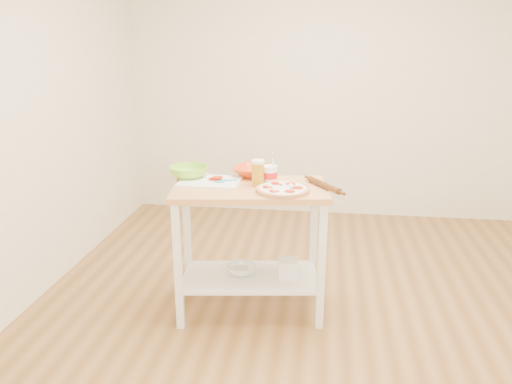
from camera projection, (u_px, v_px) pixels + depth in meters
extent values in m
cube|color=olive|center=(312.00, 324.00, 3.35)|extent=(4.00, 4.50, 0.02)
cube|color=white|center=(323.00, 87.00, 5.09)|extent=(4.00, 0.02, 2.70)
cube|color=white|center=(301.00, 343.00, 0.81)|extent=(4.00, 0.02, 2.70)
cube|color=white|center=(5.00, 115.00, 3.21)|extent=(0.02, 4.50, 2.70)
cube|color=tan|center=(250.00, 189.00, 3.25)|extent=(1.06, 0.67, 0.04)
cube|color=white|center=(250.00, 277.00, 3.43)|extent=(0.98, 0.60, 0.02)
cube|color=white|center=(178.00, 268.00, 3.16)|extent=(0.06, 0.06, 0.86)
cube|color=white|center=(188.00, 240.00, 3.60)|extent=(0.06, 0.06, 0.86)
cube|color=white|center=(321.00, 268.00, 3.16)|extent=(0.06, 0.06, 0.86)
cube|color=white|center=(313.00, 240.00, 3.60)|extent=(0.06, 0.06, 0.86)
cylinder|color=tan|center=(283.00, 190.00, 3.13)|extent=(0.34, 0.34, 0.02)
cylinder|color=tan|center=(283.00, 189.00, 3.13)|extent=(0.34, 0.34, 0.01)
cylinder|color=white|center=(283.00, 189.00, 3.12)|extent=(0.30, 0.30, 0.01)
cylinder|color=#C01701|center=(298.00, 188.00, 3.11)|extent=(0.06, 0.06, 0.01)
cylinder|color=#C01701|center=(291.00, 184.00, 3.20)|extent=(0.06, 0.06, 0.01)
cylinder|color=#C01701|center=(276.00, 184.00, 3.21)|extent=(0.06, 0.06, 0.01)
cylinder|color=#C01701|center=(267.00, 187.00, 3.13)|extent=(0.06, 0.06, 0.01)
cylinder|color=#C01701|center=(274.00, 191.00, 3.05)|extent=(0.06, 0.06, 0.01)
cylinder|color=#C01701|center=(290.00, 192.00, 3.04)|extent=(0.06, 0.06, 0.01)
sphere|color=white|center=(291.00, 187.00, 3.14)|extent=(0.04, 0.04, 0.04)
sphere|color=white|center=(282.00, 184.00, 3.20)|extent=(0.04, 0.04, 0.04)
sphere|color=white|center=(269.00, 186.00, 3.15)|extent=(0.04, 0.04, 0.04)
sphere|color=white|center=(275.00, 191.00, 3.06)|extent=(0.04, 0.04, 0.04)
plane|color=#0E5414|center=(292.00, 188.00, 3.10)|extent=(0.03, 0.03, 0.00)
plane|color=#0E5414|center=(290.00, 185.00, 3.16)|extent=(0.04, 0.04, 0.00)
plane|color=#0E5414|center=(281.00, 185.00, 3.17)|extent=(0.04, 0.04, 0.00)
plane|color=#0E5414|center=(269.00, 186.00, 3.15)|extent=(0.03, 0.03, 0.00)
cube|color=white|center=(210.00, 181.00, 3.34)|extent=(0.40, 0.30, 0.01)
cube|color=#F4EACC|center=(195.00, 175.00, 3.42)|extent=(0.02, 0.02, 0.02)
cube|color=#F4EACC|center=(200.00, 175.00, 3.41)|extent=(0.02, 0.02, 0.02)
cube|color=#F4EACC|center=(205.00, 176.00, 3.41)|extent=(0.02, 0.02, 0.02)
cube|color=#F4EACC|center=(197.00, 174.00, 3.45)|extent=(0.02, 0.02, 0.02)
cube|color=#F4EACC|center=(201.00, 174.00, 3.45)|extent=(0.02, 0.02, 0.02)
cube|color=#F4EACC|center=(206.00, 174.00, 3.44)|extent=(0.02, 0.02, 0.02)
cylinder|color=#C01701|center=(213.00, 179.00, 3.35)|extent=(0.07, 0.07, 0.01)
cylinder|color=#C01701|center=(216.00, 178.00, 3.35)|extent=(0.07, 0.07, 0.01)
cylinder|color=#C01701|center=(218.00, 177.00, 3.35)|extent=(0.07, 0.07, 0.01)
cube|color=teal|center=(220.00, 182.00, 3.29)|extent=(0.07, 0.05, 0.01)
cylinder|color=teal|center=(230.00, 180.00, 3.33)|extent=(0.10, 0.04, 0.01)
cube|color=silver|center=(209.00, 174.00, 3.49)|extent=(0.18, 0.04, 0.00)
cube|color=black|center=(191.00, 173.00, 3.51)|extent=(0.10, 0.03, 0.01)
imported|color=#D14212|center=(254.00, 171.00, 3.48)|extent=(0.34, 0.34, 0.07)
imported|color=#86D72F|center=(189.00, 172.00, 3.43)|extent=(0.35, 0.35, 0.08)
cylinder|color=#B58313|center=(258.00, 174.00, 3.24)|extent=(0.08, 0.08, 0.15)
cylinder|color=white|center=(258.00, 162.00, 3.22)|extent=(0.08, 0.08, 0.02)
cylinder|color=white|center=(270.00, 175.00, 3.29)|extent=(0.10, 0.10, 0.12)
cylinder|color=red|center=(270.00, 175.00, 3.29)|extent=(0.10, 0.10, 0.04)
cylinder|color=silver|center=(273.00, 161.00, 3.26)|extent=(0.01, 0.06, 0.12)
cylinder|color=#553213|center=(324.00, 185.00, 3.20)|extent=(0.22, 0.30, 0.04)
imported|color=silver|center=(241.00, 269.00, 3.45)|extent=(0.26, 0.26, 0.06)
cube|color=white|center=(288.00, 268.00, 3.39)|extent=(0.15, 0.15, 0.13)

